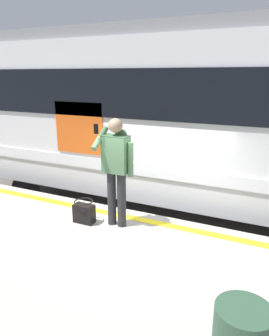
# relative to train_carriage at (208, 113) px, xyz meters

# --- Properties ---
(ground_plane) EXTENTS (25.08, 25.08, 0.00)m
(ground_plane) POSITION_rel_train_carriage_xyz_m (0.45, 2.00, -2.61)
(ground_plane) COLOR #4C4742
(platform) EXTENTS (16.72, 4.90, 1.03)m
(platform) POSITION_rel_train_carriage_xyz_m (0.45, 4.46, -2.10)
(platform) COLOR #9E998E
(platform) RESTS_ON ground
(safety_line) EXTENTS (16.39, 0.16, 0.01)m
(safety_line) POSITION_rel_train_carriage_xyz_m (0.45, 2.30, -1.58)
(safety_line) COLOR yellow
(safety_line) RESTS_ON platform
(track_rail_near) EXTENTS (21.74, 0.08, 0.16)m
(track_rail_near) POSITION_rel_train_carriage_xyz_m (0.45, 0.71, -2.53)
(track_rail_near) COLOR slate
(track_rail_near) RESTS_ON ground
(track_rail_far) EXTENTS (21.74, 0.08, 0.16)m
(track_rail_far) POSITION_rel_train_carriage_xyz_m (0.45, -0.72, -2.53)
(track_rail_far) COLOR slate
(track_rail_far) RESTS_ON ground
(train_carriage) EXTENTS (12.86, 2.99, 4.15)m
(train_carriage) POSITION_rel_train_carriage_xyz_m (0.00, 0.00, 0.00)
(train_carriage) COLOR silver
(train_carriage) RESTS_ON ground
(passenger) EXTENTS (0.57, 0.55, 1.74)m
(passenger) POSITION_rel_train_carriage_xyz_m (0.77, 2.62, -0.55)
(passenger) COLOR #262628
(passenger) RESTS_ON platform
(handbag) EXTENTS (0.35, 0.31, 0.38)m
(handbag) POSITION_rel_train_carriage_xyz_m (1.30, 2.79, -1.41)
(handbag) COLOR black
(handbag) RESTS_ON platform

